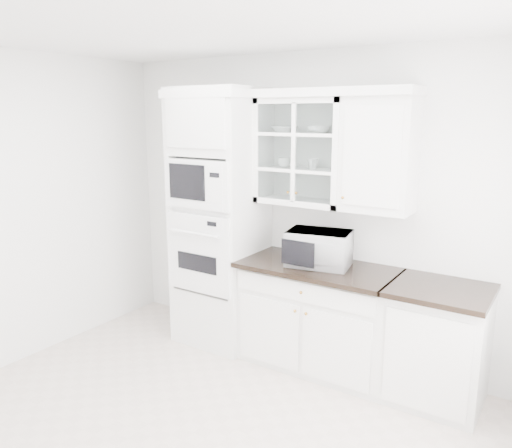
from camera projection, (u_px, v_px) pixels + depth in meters
The scene contains 13 objects.
ground at pixel (184, 440), 3.38m from camera, with size 4.00×3.50×0.01m, color #C1B1A5.
room_shell at pixel (218, 173), 3.35m from camera, with size 4.00×3.50×2.70m.
oven_column at pixel (220, 219), 4.68m from camera, with size 0.76×0.68×2.40m.
base_cabinet_run at pixel (318, 315), 4.32m from camera, with size 1.32×0.67×0.92m.
extra_base_cabinet at pixel (437, 344), 3.78m from camera, with size 0.72×0.67×0.92m.
upper_cabinet_glass at pixel (303, 152), 4.26m from camera, with size 0.80×0.33×0.90m.
upper_cabinet_solid at pixel (379, 155), 3.90m from camera, with size 0.55×0.33×0.90m, color white.
crown_molding at pixel (292, 93), 4.19m from camera, with size 2.14×0.38×0.07m, color white.
countertop_microwave at pixel (319, 248), 4.18m from camera, with size 0.51×0.43×0.30m, color white.
bowl_a at pixel (285, 129), 4.32m from camera, with size 0.22×0.22×0.05m, color white.
bowl_b at pixel (319, 129), 4.14m from camera, with size 0.20×0.20×0.06m, color white.
cup_a at pixel (284, 162), 4.36m from camera, with size 0.11×0.11×0.08m, color white.
cup_b at pixel (313, 164), 4.23m from camera, with size 0.10×0.10×0.09m, color white.
Camera 1 is at (2.05, -2.23, 2.16)m, focal length 35.00 mm.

